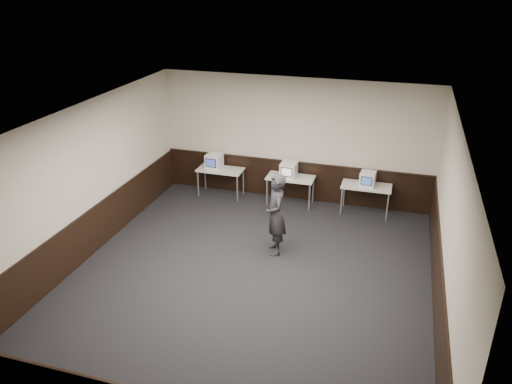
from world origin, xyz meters
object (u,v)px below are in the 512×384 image
at_px(desk_right, 366,188).
at_px(emac_center, 289,170).
at_px(desk_center, 291,179).
at_px(person, 276,215).
at_px(desk_left, 220,171).
at_px(emac_left, 214,161).
at_px(emac_right, 368,179).

bearing_deg(desk_right, emac_center, -178.94).
height_order(desk_center, emac_center, emac_center).
distance_m(desk_right, person, 2.95).
bearing_deg(person, emac_center, 163.55).
bearing_deg(desk_left, emac_center, -1.12).
relative_size(desk_right, person, 0.67).
height_order(emac_left, person, person).
bearing_deg(person, emac_right, 121.99).
bearing_deg(emac_left, desk_center, 2.70).
bearing_deg(desk_left, emac_left, 173.25).
bearing_deg(desk_left, emac_right, -0.28).
distance_m(desk_left, desk_right, 3.80).
bearing_deg(emac_left, desk_right, 2.98).
relative_size(desk_left, desk_center, 1.00).
distance_m(desk_left, emac_right, 3.82).
height_order(emac_center, emac_right, emac_center).
bearing_deg(emac_left, emac_center, 1.67).
distance_m(desk_center, person, 2.46).
distance_m(desk_left, emac_center, 1.87).
xyz_separation_m(desk_left, desk_right, (3.80, 0.00, 0.00)).
bearing_deg(desk_center, emac_right, -0.55).
bearing_deg(emac_right, desk_center, -175.96).
height_order(emac_center, person, person).
bearing_deg(emac_left, desk_left, -3.46).
xyz_separation_m(emac_left, emac_center, (2.03, -0.06, 0.00)).
bearing_deg(desk_left, desk_center, 0.00).
bearing_deg(desk_left, desk_right, 0.00).
bearing_deg(emac_center, desk_right, 2.20).
bearing_deg(desk_center, person, -84.27).
xyz_separation_m(emac_left, person, (2.32, -2.46, -0.05)).
bearing_deg(emac_center, emac_right, 1.66).
bearing_deg(desk_center, desk_left, 180.00).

